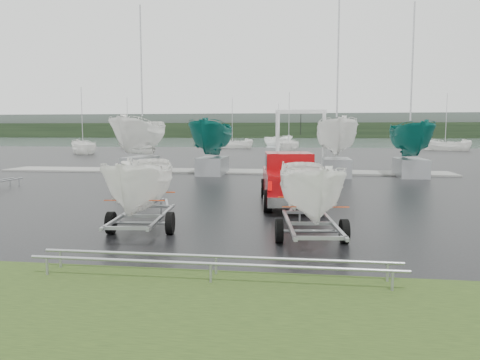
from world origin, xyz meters
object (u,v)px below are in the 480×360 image
at_px(trailer_parked, 140,140).
at_px(boat_hoist, 301,132).
at_px(trailer_hitched, 312,143).
at_px(pickup_truck, 290,177).

relative_size(trailer_parked, boat_hoist, 1.11).
bearing_deg(trailer_hitched, pickup_truck, 90.00).
xyz_separation_m(trailer_hitched, trailer_parked, (-4.54, 0.40, 0.06)).
distance_m(pickup_truck, trailer_parked, 7.17).
bearing_deg(trailer_parked, trailer_hitched, -11.52).
distance_m(pickup_truck, boat_hoist, 13.06).
bearing_deg(pickup_truck, trailer_parked, -129.47).
height_order(pickup_truck, trailer_parked, trailer_parked).
height_order(trailer_hitched, trailer_parked, trailer_parked).
relative_size(pickup_truck, trailer_hitched, 1.31).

